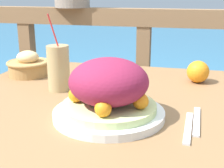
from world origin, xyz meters
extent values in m
cube|color=olive|center=(0.00, 0.00, 0.72)|extent=(0.96, 0.99, 0.04)
cube|color=olive|center=(-0.42, 0.43, 0.35)|extent=(0.06, 0.06, 0.70)
cube|color=brown|center=(0.00, 0.82, 0.92)|extent=(2.80, 0.08, 0.09)
cube|color=brown|center=(-0.68, 0.82, 0.44)|extent=(0.07, 0.07, 0.87)
cube|color=brown|center=(0.00, 0.82, 0.44)|extent=(0.07, 0.07, 0.87)
cube|color=teal|center=(0.00, 3.32, 0.20)|extent=(12.00, 4.00, 0.40)
cylinder|color=silver|center=(0.04, -0.08, 0.75)|extent=(0.29, 0.29, 0.02)
cylinder|color=#C6DB8E|center=(0.04, -0.08, 0.77)|extent=(0.25, 0.25, 0.02)
ellipsoid|color=maroon|center=(0.04, -0.08, 0.84)|extent=(0.20, 0.20, 0.12)
sphere|color=orange|center=(0.13, -0.10, 0.80)|extent=(0.04, 0.04, 0.04)
sphere|color=orange|center=(0.03, 0.00, 0.80)|extent=(0.04, 0.04, 0.04)
sphere|color=orange|center=(-0.05, -0.09, 0.80)|extent=(0.04, 0.04, 0.04)
sphere|color=orange|center=(0.05, -0.17, 0.80)|extent=(0.04, 0.04, 0.04)
cylinder|color=tan|center=(-0.18, 0.10, 0.81)|extent=(0.07, 0.07, 0.15)
cylinder|color=red|center=(-0.17, 0.09, 0.88)|extent=(0.05, 0.05, 0.21)
cylinder|color=#AD7F47|center=(-0.36, 0.24, 0.77)|extent=(0.15, 0.15, 0.05)
torus|color=#AD7F47|center=(-0.36, 0.24, 0.79)|extent=(0.16, 0.16, 0.01)
ellipsoid|color=#DBB77A|center=(-0.36, 0.24, 0.81)|extent=(0.08, 0.08, 0.05)
cylinder|color=gray|center=(-0.39, 0.82, 1.00)|extent=(0.19, 0.19, 0.08)
cube|color=silver|center=(0.24, -0.10, 0.74)|extent=(0.02, 0.18, 0.00)
cube|color=silver|center=(0.26, -0.06, 0.74)|extent=(0.02, 0.18, 0.00)
sphere|color=orange|center=(0.27, 0.30, 0.78)|extent=(0.08, 0.08, 0.08)
camera|label=1|loc=(0.23, -0.81, 1.06)|focal=50.00mm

